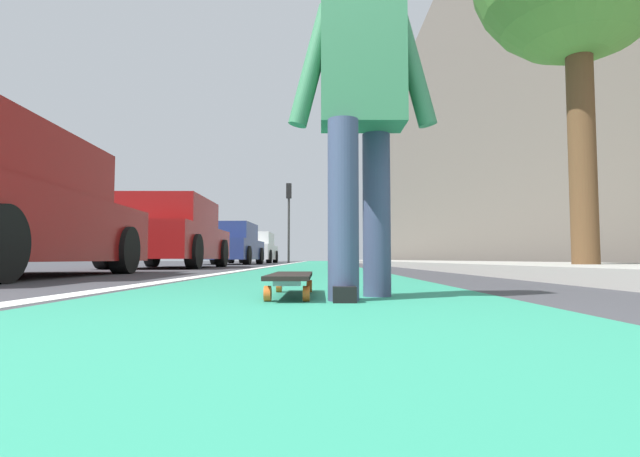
{
  "coord_description": "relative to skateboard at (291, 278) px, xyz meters",
  "views": [
    {
      "loc": [
        -0.88,
        -0.13,
        0.19
      ],
      "look_at": [
        12.76,
        -0.12,
        1.04
      ],
      "focal_mm": 27.5,
      "sensor_mm": 36.0,
      "label": 1
    }
  ],
  "objects": [
    {
      "name": "lane_stripe_white",
      "position": [
        18.42,
        1.15,
        -0.09
      ],
      "size": [
        52.0,
        0.16,
        0.01
      ],
      "primitive_type": "cube",
      "color": "silver",
      "rests_on": "ground"
    },
    {
      "name": "skateboard",
      "position": [
        0.0,
        0.0,
        0.0
      ],
      "size": [
        0.84,
        0.2,
        0.11
      ],
      "color": "orange",
      "rests_on": "ground"
    },
    {
      "name": "bike_lane_paint",
      "position": [
        22.42,
        -0.02,
        -0.09
      ],
      "size": [
        56.0,
        2.03,
        0.0
      ],
      "primitive_type": "cube",
      "color": "#288466",
      "rests_on": "ground"
    },
    {
      "name": "parked_car_mid",
      "position": [
        8.15,
        3.11,
        0.63
      ],
      "size": [
        4.36,
        1.94,
        1.49
      ],
      "color": "maroon",
      "rests_on": "ground"
    },
    {
      "name": "building_facade",
      "position": [
        20.42,
        -6.47,
        6.56
      ],
      "size": [
        40.0,
        1.2,
        13.31
      ],
      "primitive_type": "cube",
      "color": "#696156",
      "rests_on": "ground"
    },
    {
      "name": "parked_car_far",
      "position": [
        15.15,
        3.13,
        0.61
      ],
      "size": [
        4.19,
        2.13,
        1.48
      ],
      "color": "navy",
      "rests_on": "ground"
    },
    {
      "name": "parked_car_end",
      "position": [
        21.51,
        3.07,
        0.61
      ],
      "size": [
        4.59,
        2.02,
        1.47
      ],
      "color": "silver",
      "rests_on": "ground"
    },
    {
      "name": "ground_plane",
      "position": [
        8.42,
        -0.02,
        -0.09
      ],
      "size": [
        80.0,
        80.0,
        0.0
      ],
      "primitive_type": "plane",
      "color": "#38383D"
    },
    {
      "name": "skater_person",
      "position": [
        -0.15,
        -0.35,
        0.84
      ],
      "size": [
        0.46,
        0.72,
        1.64
      ],
      "color": "#384260",
      "rests_on": "ground"
    },
    {
      "name": "sidewalk_curb",
      "position": [
        16.42,
        -3.54,
        -0.03
      ],
      "size": [
        52.0,
        3.2,
        0.13
      ],
      "primitive_type": "cube",
      "color": "#9E9B93",
      "rests_on": "ground"
    },
    {
      "name": "traffic_light",
      "position": [
        23.73,
        1.55,
        2.85
      ],
      "size": [
        0.33,
        0.28,
        4.26
      ],
      "color": "#2D2D2D",
      "rests_on": "ground"
    }
  ]
}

